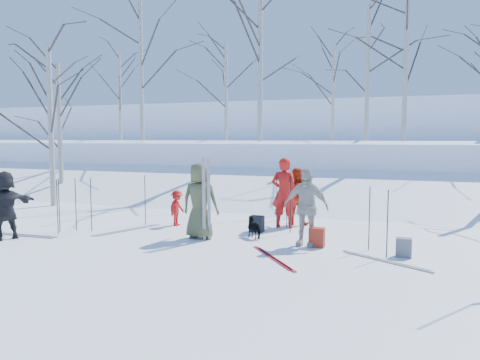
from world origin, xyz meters
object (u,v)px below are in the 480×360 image
at_px(skier_olive_center, 200,201).
at_px(backpack_red, 317,237).
at_px(skier_red_north, 284,193).
at_px(backpack_grey, 404,248).
at_px(skier_redor_behind, 296,196).
at_px(skier_cream_east, 306,207).
at_px(skier_red_seated, 177,208).
at_px(dog, 255,227).
at_px(skier_grey_west, 5,205).
at_px(backpack_dark, 257,224).

height_order(skier_olive_center, backpack_red, skier_olive_center).
distance_m(skier_red_north, backpack_red, 2.34).
height_order(backpack_red, backpack_grey, backpack_red).
relative_size(skier_redor_behind, skier_cream_east, 0.90).
xyz_separation_m(skier_cream_east, backpack_red, (0.26, -0.03, -0.64)).
xyz_separation_m(skier_cream_east, backpack_grey, (2.03, -0.27, -0.66)).
bearing_deg(skier_red_seated, backpack_red, -103.68).
relative_size(skier_olive_center, dog, 3.05).
height_order(skier_red_north, backpack_grey, skier_red_north).
distance_m(skier_redor_behind, backpack_grey, 3.93).
xyz_separation_m(skier_olive_center, skier_grey_west, (-4.16, -1.67, -0.09)).
height_order(dog, backpack_dark, dog).
relative_size(backpack_red, backpack_grey, 1.11).
distance_m(skier_red_north, skier_red_seated, 2.87).
bearing_deg(skier_red_north, backpack_dark, 53.29).
height_order(skier_red_seated, skier_cream_east, skier_cream_east).
relative_size(skier_red_north, skier_cream_east, 1.08).
distance_m(skier_redor_behind, dog, 2.13).
bearing_deg(skier_cream_east, backpack_dark, 148.09).
relative_size(skier_cream_east, dog, 2.93).
xyz_separation_m(skier_cream_east, skier_grey_west, (-6.62, -1.79, -0.06)).
bearing_deg(skier_red_north, skier_grey_west, 29.15).
height_order(skier_red_north, skier_redor_behind, skier_red_north).
bearing_deg(skier_redor_behind, skier_olive_center, 53.19).
bearing_deg(skier_red_seated, skier_grey_west, 137.26).
relative_size(skier_redor_behind, backpack_red, 3.64).
distance_m(skier_grey_west, backpack_dark, 5.92).
relative_size(skier_olive_center, backpack_dark, 4.42).
height_order(skier_grey_west, backpack_grey, skier_grey_west).
bearing_deg(skier_redor_behind, skier_grey_west, 32.45).
xyz_separation_m(skier_red_north, skier_red_seated, (-2.75, -0.72, -0.44)).
bearing_deg(backpack_grey, backpack_dark, 158.92).
xyz_separation_m(dog, backpack_grey, (3.30, -0.65, -0.05)).
xyz_separation_m(backpack_grey, backpack_dark, (-3.50, 1.35, 0.01)).
height_order(skier_red_seated, skier_grey_west, skier_grey_west).
distance_m(skier_red_north, skier_cream_east, 2.07).
relative_size(skier_cream_east, backpack_red, 4.05).
bearing_deg(skier_olive_center, skier_cream_east, 179.20).
bearing_deg(skier_red_seated, skier_cream_east, -104.27).
bearing_deg(skier_olive_center, backpack_grey, 174.49).
bearing_deg(skier_red_north, skier_olive_center, 49.05).
bearing_deg(skier_olive_center, backpack_red, 178.25).
xyz_separation_m(skier_olive_center, dog, (1.19, 0.50, -0.64)).
xyz_separation_m(skier_red_seated, dog, (2.45, -0.73, -0.23)).
distance_m(skier_redor_behind, skier_grey_west, 7.17).
relative_size(skier_redor_behind, backpack_grey, 4.02).
distance_m(backpack_grey, backpack_dark, 3.75).
bearing_deg(backpack_dark, backpack_red, -32.58).
bearing_deg(skier_red_north, skier_red_seated, 11.23).
xyz_separation_m(skier_redor_behind, backpack_dark, (-0.67, -1.32, -0.56)).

